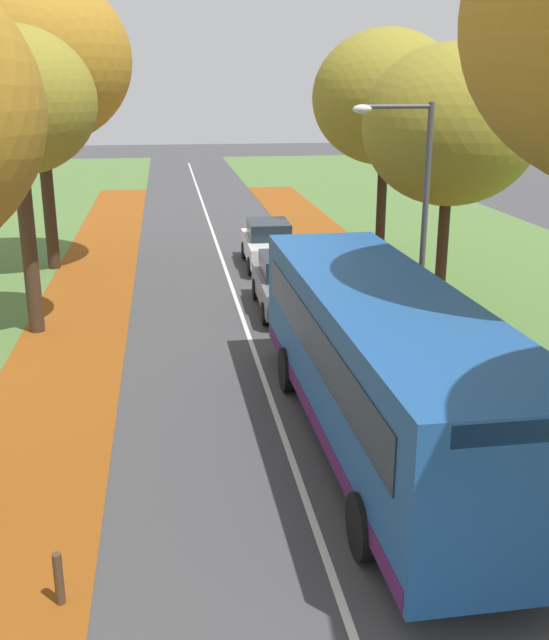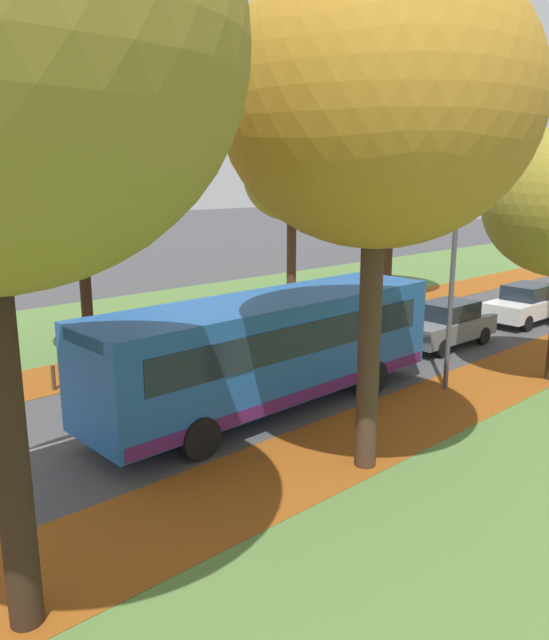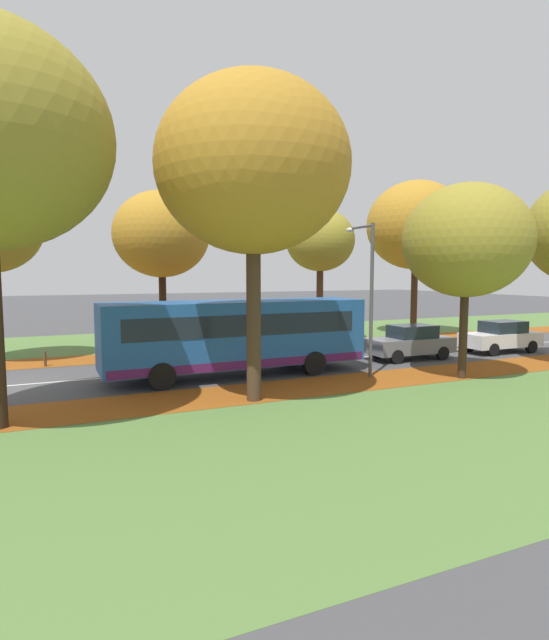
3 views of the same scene
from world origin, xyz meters
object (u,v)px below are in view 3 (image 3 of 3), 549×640
Objects in this scene: tree_right_near at (253,167)px; tree_left_far at (416,226)px; tree_left_mid at (320,241)px; bollard_third at (124,353)px; bollard_second at (45,359)px; tree_left_near at (161,235)px; car_grey_lead at (410,342)px; car_white_following at (501,337)px; bus at (236,333)px; streetlamp_right at (367,282)px; tree_right_mid at (467,241)px.

tree_left_far is at bearing 126.14° from tree_right_near.
tree_left_mid reaches higher than bollard_third.
tree_left_mid is 12.93m from bollard_third.
tree_left_mid is at bearing 97.99° from bollard_second.
tree_left_near reaches higher than car_grey_lead.
tree_left_near is at bearing -126.20° from car_grey_lead.
tree_left_mid is at bearing -137.43° from car_white_following.
car_white_following is at bearing 90.19° from bus.
tree_right_near is at bearing 2.62° from tree_left_near.
bollard_third is at bearing 90.90° from bollard_second.
tree_left_near is 1.07× the size of tree_left_mid.
tree_left_near is 18.32m from car_white_following.
tree_left_mid is 15.97m from bollard_second.
car_grey_lead is (-2.28, 4.07, -2.92)m from streetlamp_right.
tree_left_mid is at bearing -179.82° from tree_right_mid.
tree_right_mid reaches higher than car_grey_lead.
tree_right_near is 11.85m from bollard_third.
tree_right_mid is 4.01m from streetlamp_right.
tree_right_near reaches higher than tree_right_mid.
car_grey_lead reaches higher than bollard_third.
tree_right_near is 2.38× the size of car_white_following.
tree_right_mid is at bearing 38.06° from tree_left_near.
bollard_second is (-9.21, -14.85, -4.95)m from tree_right_mid.
streetlamp_right is at bearing 49.27° from bollard_third.
tree_left_far reaches higher than streetlamp_right.
bollard_third is 11.62m from streetlamp_right.
tree_right_near is (11.60, 0.53, 1.28)m from tree_left_near.
bollard_second is at bearing -107.27° from car_grey_lead.
car_grey_lead is (-0.29, 8.84, -0.89)m from bus.
bollard_second is (2.58, -22.19, -6.82)m from tree_left_far.
tree_left_near reaches higher than bollard_second.
bollard_second is 22.08m from car_white_following.
bollard_second is at bearing -121.82° from tree_right_mid.
tree_left_near is 1.96× the size of car_grey_lead.
tree_right_mid reaches higher than bollard_third.
tree_left_mid is at bearing 142.37° from tree_right_near.
tree_right_near is 6.88m from streetlamp_right.
tree_left_far is 1.67× the size of streetlamp_right.
tree_left_mid is 11.08m from car_white_following.
tree_left_near is 9.15m from tree_left_mid.
bollard_third is 6.54m from bus.
bollard_third is (2.46, -2.35, -5.69)m from tree_left_near.
tree_left_mid is 8.73m from car_grey_lead.
tree_left_far reaches higher than bollard_second.
tree_right_near is at bearing -75.54° from car_white_following.
tree_left_near reaches higher than tree_left_mid.
tree_left_mid is 11.50m from bus.
tree_left_far is at bearing 174.61° from car_white_following.
car_white_following is (7.74, -0.73, -6.34)m from tree_left_far.
streetlamp_right reaches higher than bollard_second.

